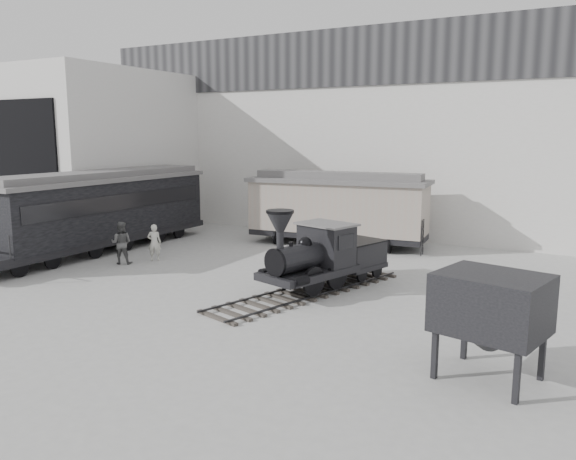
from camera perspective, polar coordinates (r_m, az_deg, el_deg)
The scene contains 9 objects.
ground at distance 18.71m, azimuth -7.29°, elevation -7.51°, with size 90.00×90.00×0.00m, color #9E9E9B.
north_wall at distance 31.30m, azimuth 8.78°, elevation 9.67°, with size 34.00×2.51×11.00m.
west_pavilion at distance 34.96m, azimuth -17.54°, elevation 7.59°, with size 7.00×12.11×9.00m.
locomotive at distance 20.04m, azimuth 3.34°, elevation -3.02°, with size 4.27×8.63×2.99m.
boxcar at distance 28.08m, azimuth 5.04°, elevation 2.34°, with size 9.21×3.56×3.69m.
passenger_coach at distance 28.09m, azimuth -18.39°, elevation 1.91°, with size 3.01×13.22×3.53m.
visitor_a at distance 25.38m, azimuth -13.42°, elevation -1.24°, with size 0.59×0.39×1.62m, color silver.
visitor_b at distance 25.08m, azimuth -16.58°, elevation -1.26°, with size 0.89×0.70×1.84m, color #525252.
coal_hopper at distance 13.45m, azimuth 19.93°, elevation -7.79°, with size 2.63×2.34×2.46m.
Camera 1 is at (10.43, -14.52, 5.51)m, focal length 35.00 mm.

